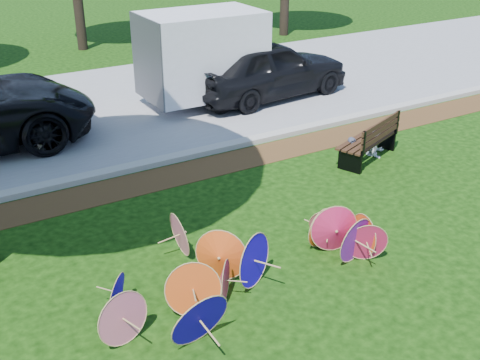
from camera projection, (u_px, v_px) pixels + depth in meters
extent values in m
plane|color=black|center=(282.00, 296.00, 8.61)|extent=(90.00, 90.00, 0.00)
cube|color=#472D16|center=(155.00, 180.00, 12.10)|extent=(90.00, 1.00, 0.01)
cube|color=#B7B5AD|center=(141.00, 165.00, 12.61)|extent=(90.00, 0.30, 0.12)
cube|color=gray|center=(81.00, 112.00, 15.85)|extent=(90.00, 8.00, 0.01)
cone|color=#1A04D4|center=(251.00, 259.00, 8.70)|extent=(0.82, 0.53, 0.85)
cone|color=#1A04D4|center=(197.00, 317.00, 7.51)|extent=(0.89, 0.48, 0.85)
cone|color=#D16378|center=(121.00, 317.00, 7.60)|extent=(0.76, 0.36, 0.75)
cone|color=#BD1E49|center=(366.00, 241.00, 9.33)|extent=(0.68, 0.47, 0.68)
cone|color=#D64C14|center=(193.00, 287.00, 8.14)|extent=(0.84, 0.58, 0.79)
cone|color=#DD3358|center=(223.00, 280.00, 8.44)|extent=(0.46, 0.53, 0.61)
cone|color=#1A04D4|center=(120.00, 292.00, 8.20)|extent=(0.53, 0.56, 0.59)
cone|color=#D64C14|center=(323.00, 228.00, 9.68)|extent=(0.68, 0.31, 0.68)
cone|color=#BD1E49|center=(335.00, 230.00, 9.51)|extent=(0.80, 0.37, 0.80)
cone|color=purple|center=(353.00, 239.00, 9.29)|extent=(0.78, 0.35, 0.77)
cone|color=#D16378|center=(182.00, 234.00, 9.47)|extent=(0.25, 0.74, 0.74)
cone|color=#D16378|center=(330.00, 224.00, 9.78)|extent=(0.69, 0.70, 0.69)
cone|color=#D64C14|center=(220.00, 257.00, 8.79)|extent=(0.70, 0.72, 0.82)
cone|color=#D64C14|center=(366.00, 234.00, 9.52)|extent=(0.21, 0.69, 0.68)
imported|color=black|center=(268.00, 69.00, 16.71)|extent=(4.96, 2.39, 1.63)
cube|color=white|center=(202.00, 53.00, 15.95)|extent=(3.14, 2.02, 2.77)
imported|color=#3D4153|center=(353.00, 139.00, 12.74)|extent=(0.44, 0.36, 1.04)
imported|color=silver|center=(378.00, 132.00, 13.06)|extent=(0.59, 0.50, 1.07)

